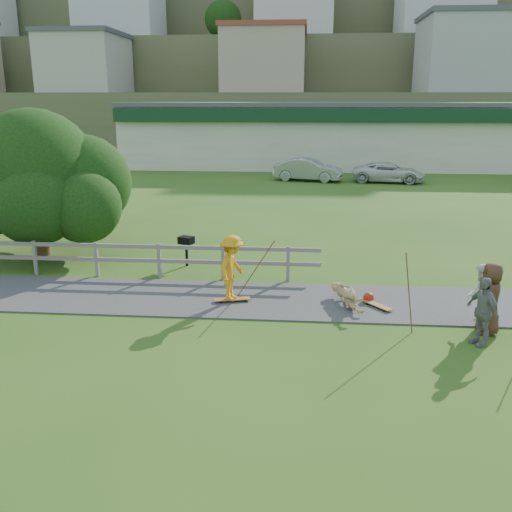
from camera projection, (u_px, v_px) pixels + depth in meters
The scene contains 19 objects.
ground at pixel (205, 319), 14.50m from camera, with size 260.00×260.00×0.00m, color #2C5518.
path at pixel (214, 298), 15.94m from camera, with size 34.00×3.00×0.04m, color #373739.
fence at pixel (77, 254), 17.86m from camera, with size 15.05×0.10×1.10m.
strip_mall at pixel (325, 134), 47.03m from camera, with size 32.50×10.75×5.10m.
hillside at pixel (294, 44), 98.30m from camera, with size 220.00×67.00×47.50m.
skater_rider at pixel (232, 271), 15.42m from camera, with size 1.16×0.67×1.80m, color orange.
skater_fallen at pixel (348, 296), 15.29m from camera, with size 1.70×0.41×0.62m, color tan.
spectator_a at pixel (480, 296), 13.82m from camera, with size 0.77×0.60×1.58m, color silver.
spectator_b at pixel (482, 311), 12.82m from camera, with size 0.94×0.39×1.60m, color gray.
spectator_c at pixel (490, 298), 13.43m from camera, with size 0.85×0.55×1.74m, color #4F2E1F.
car_silver at pixel (308, 170), 38.50m from camera, with size 1.60×4.58×1.51m, color #A1A3A9.
car_white at pixel (389, 172), 37.86m from camera, with size 2.18×4.73×1.31m, color silver.
tree at pixel (37, 194), 19.86m from camera, with size 6.92×6.92×4.42m, color black, non-canonical shape.
bbq at pixel (187, 251), 18.98m from camera, with size 0.46×0.35×1.00m, color black, non-canonical shape.
longboard_rider at pixel (232, 301), 15.64m from camera, with size 0.99×0.24×0.11m, color olive, non-canonical shape.
longboard_fallen at pixel (378, 307), 15.20m from camera, with size 0.92×0.22×0.10m, color olive, non-canonical shape.
helmet at pixel (369, 297), 15.62m from camera, with size 0.30×0.30×0.30m, color #A92111.
pole_rider at pixel (255, 264), 15.73m from camera, with size 0.03×0.03×2.00m, color brown.
pole_spec_left at pixel (409, 293), 13.40m from camera, with size 0.03×0.03×2.00m, color brown.
Camera 1 is at (2.45, -13.38, 5.43)m, focal length 40.00 mm.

